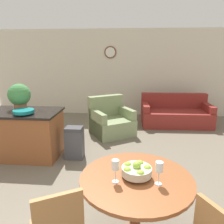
{
  "coord_description": "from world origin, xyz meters",
  "views": [
    {
      "loc": [
        0.5,
        -1.18,
        1.93
      ],
      "look_at": [
        0.19,
        2.41,
        0.98
      ],
      "focal_mm": 35.0,
      "sensor_mm": 36.0,
      "label": 1
    }
  ],
  "objects": [
    {
      "name": "wall_back",
      "position": [
        -0.0,
        5.9,
        1.35
      ],
      "size": [
        8.0,
        0.09,
        2.7
      ],
      "color": "beige",
      "rests_on": "ground_plane"
    },
    {
      "name": "teal_bowl",
      "position": [
        -1.39,
        2.42,
        0.95
      ],
      "size": [
        0.36,
        0.36,
        0.08
      ],
      "color": "#147A7F",
      "rests_on": "kitchen_island"
    },
    {
      "name": "wine_glass_left",
      "position": [
        0.37,
        0.62,
        0.94
      ],
      "size": [
        0.07,
        0.07,
        0.22
      ],
      "color": "silver",
      "rests_on": "dining_table"
    },
    {
      "name": "wine_glass_right",
      "position": [
        0.77,
        0.62,
        0.94
      ],
      "size": [
        0.07,
        0.07,
        0.22
      ],
      "color": "silver",
      "rests_on": "dining_table"
    },
    {
      "name": "trash_bin",
      "position": [
        -0.55,
        2.59,
        0.31
      ],
      "size": [
        0.33,
        0.26,
        0.62
      ],
      "color": "#47474C",
      "rests_on": "ground_plane"
    },
    {
      "name": "potted_plant",
      "position": [
        -1.63,
        2.77,
        1.16
      ],
      "size": [
        0.42,
        0.42,
        0.49
      ],
      "color": "#A36642",
      "rests_on": "kitchen_island"
    },
    {
      "name": "dining_table",
      "position": [
        0.57,
        0.72,
        0.6
      ],
      "size": [
        1.11,
        1.11,
        0.78
      ],
      "color": "brown",
      "rests_on": "ground_plane"
    },
    {
      "name": "couch",
      "position": [
        1.77,
        4.91,
        0.29
      ],
      "size": [
        1.9,
        1.01,
        0.84
      ],
      "rotation": [
        0.0,
        0.0,
        0.03
      ],
      "color": "maroon",
      "rests_on": "ground_plane"
    },
    {
      "name": "kitchen_island",
      "position": [
        -1.51,
        2.61,
        0.45
      ],
      "size": [
        1.36,
        0.85,
        0.9
      ],
      "color": "brown",
      "rests_on": "ground_plane"
    },
    {
      "name": "armchair",
      "position": [
        0.02,
        4.0,
        0.3
      ],
      "size": [
        1.25,
        1.25,
        0.92
      ],
      "rotation": [
        0.0,
        0.0,
        0.56
      ],
      "color": "gray",
      "rests_on": "ground_plane"
    },
    {
      "name": "fruit_bowl",
      "position": [
        0.57,
        0.72,
        0.85
      ],
      "size": [
        0.29,
        0.29,
        0.17
      ],
      "color": "#B7B29E",
      "rests_on": "dining_table"
    }
  ]
}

